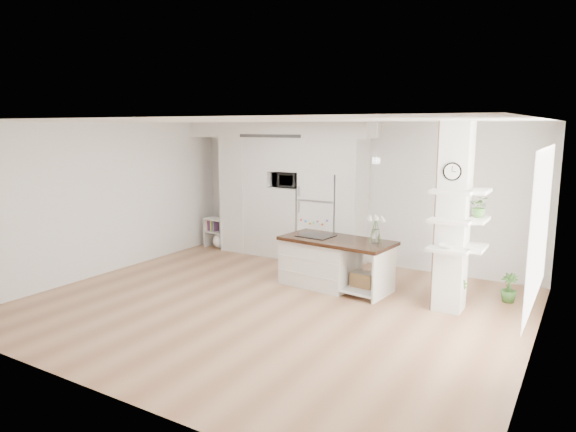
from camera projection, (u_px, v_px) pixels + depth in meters
name	position (u px, v px, depth m)	size (l,w,h in m)	color
floor	(271.00, 305.00, 7.61)	(7.00, 6.00, 0.01)	tan
room	(270.00, 181.00, 7.29)	(7.04, 6.04, 2.72)	white
cabinet_wall	(282.00, 182.00, 10.34)	(4.00, 0.71, 2.70)	silver
refrigerator	(323.00, 217.00, 9.99)	(0.78, 0.69, 1.75)	white
column	(458.00, 219.00, 7.13)	(0.69, 0.90, 2.70)	silver
window	(541.00, 226.00, 5.84)	(2.40, 2.40, 0.00)	white
pendant_light	(389.00, 167.00, 6.51)	(0.12, 0.12, 0.10)	white
kitchen_island	(326.00, 260.00, 8.50)	(1.90, 1.04, 1.39)	silver
bookshelf	(218.00, 235.00, 11.18)	(0.58, 0.37, 0.65)	silver
floor_plant_a	(456.00, 294.00, 7.36)	(0.28, 0.22, 0.50)	#376729
floor_plant_b	(509.00, 288.00, 7.73)	(0.25, 0.25, 0.44)	#376729
microwave	(288.00, 180.00, 10.20)	(0.54, 0.37, 0.30)	#2D2D2D
shelf_plant	(480.00, 207.00, 7.11)	(0.27, 0.23, 0.30)	#376729
decor_bowl	(447.00, 246.00, 7.03)	(0.22, 0.22, 0.05)	white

